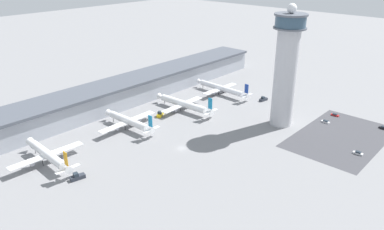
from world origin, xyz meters
name	(u,v)px	position (x,y,z in m)	size (l,w,h in m)	color
ground_plane	(182,148)	(0.00, 0.00, 0.00)	(1000.00, 1000.00, 0.00)	gray
terminal_building	(97,100)	(0.00, 70.00, 7.55)	(276.13, 25.00, 14.90)	#A3A8B2
control_tower	(286,67)	(58.60, -20.93, 33.10)	(16.93, 16.93, 65.63)	#BCBCC1
parking_lot_surface	(341,137)	(64.98, -53.00, 0.00)	(64.00, 40.00, 0.01)	#424247
airplane_gate_alpha	(48,155)	(-51.25, 34.57, 4.61)	(34.85, 38.23, 12.99)	white
airplane_gate_bravo	(129,121)	(-2.75, 37.16, 4.40)	(36.93, 37.17, 12.57)	white
airplane_gate_charlie	(184,104)	(36.41, 33.04, 4.07)	(33.15, 43.06, 12.81)	white
airplane_gate_delta	(221,88)	(74.71, 33.94, 4.09)	(31.04, 44.29, 11.98)	white
service_truck_catering	(263,99)	(83.10, 5.69, 1.05)	(6.27, 3.17, 3.01)	black
service_truck_fuel	(77,177)	(-49.49, 13.79, 1.09)	(6.65, 3.83, 3.13)	black
service_truck_baggage	(160,114)	(20.78, 37.41, 1.06)	(7.35, 5.93, 3.06)	black
car_maroon_suv	(335,115)	(90.39, -39.14, 0.52)	(1.90, 4.66, 1.35)	black
car_yellow_taxi	(383,128)	(90.63, -66.17, 0.59)	(1.90, 4.64, 1.52)	black
car_navy_sedan	(325,122)	(77.32, -39.14, 0.53)	(1.93, 4.77, 1.38)	black
car_white_wagon	(358,153)	(52.62, -66.35, 0.55)	(1.90, 4.65, 1.43)	black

